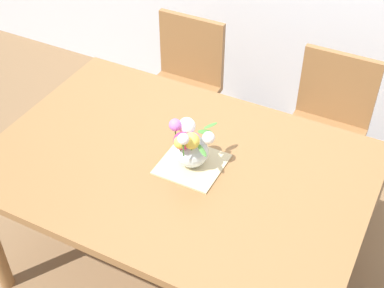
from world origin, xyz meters
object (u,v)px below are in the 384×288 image
(chair_left, at_px, (183,81))
(flower_vase, at_px, (190,145))
(dining_table, at_px, (177,176))
(chair_right, at_px, (327,123))

(chair_left, xyz_separation_m, flower_vase, (0.51, -0.90, 0.37))
(dining_table, height_order, chair_left, chair_left)
(chair_right, bearing_deg, flower_vase, 66.65)
(chair_left, relative_size, flower_vase, 3.75)
(dining_table, bearing_deg, chair_right, 63.56)
(chair_right, distance_m, flower_vase, 1.05)
(dining_table, distance_m, flower_vase, 0.21)
(dining_table, relative_size, chair_right, 1.85)
(chair_right, height_order, flower_vase, flower_vase)
(chair_left, bearing_deg, chair_right, -180.00)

